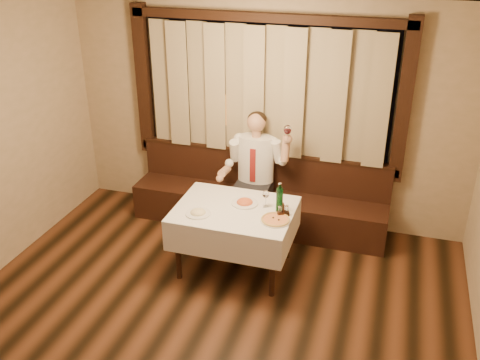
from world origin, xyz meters
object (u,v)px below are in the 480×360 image
(cruet_caddy, at_px, (283,211))
(seated_man, at_px, (255,165))
(banquette, at_px, (259,202))
(green_bottle, at_px, (279,199))
(pizza, at_px, (275,220))
(dining_table, at_px, (235,217))
(pasta_red, at_px, (245,201))
(pasta_cream, at_px, (198,211))

(cruet_caddy, xyz_separation_m, seated_man, (-0.57, 0.92, 0.06))
(banquette, xyz_separation_m, green_bottle, (0.47, -0.95, 0.59))
(banquette, relative_size, pizza, 10.24)
(banquette, bearing_deg, green_bottle, -63.57)
(green_bottle, xyz_separation_m, seated_man, (-0.51, 0.86, -0.04))
(dining_table, bearing_deg, pasta_red, 59.39)
(banquette, distance_m, pizza, 1.33)
(pasta_cream, relative_size, cruet_caddy, 1.91)
(pizza, height_order, pasta_cream, pasta_cream)
(pizza, bearing_deg, pasta_cream, -173.10)
(banquette, relative_size, green_bottle, 9.65)
(pasta_red, bearing_deg, cruet_caddy, -14.82)
(banquette, xyz_separation_m, cruet_caddy, (0.53, -1.02, 0.49))
(dining_table, bearing_deg, pizza, -15.29)
(green_bottle, bearing_deg, pizza, -87.04)
(pasta_red, bearing_deg, pizza, -32.62)
(pizza, height_order, seated_man, seated_man)
(pasta_red, relative_size, seated_man, 0.19)
(dining_table, distance_m, seated_man, 0.96)
(dining_table, distance_m, green_bottle, 0.54)
(green_bottle, relative_size, seated_man, 0.22)
(cruet_caddy, bearing_deg, banquette, 94.94)
(pasta_red, height_order, cruet_caddy, cruet_caddy)
(banquette, bearing_deg, pizza, -67.36)
(pasta_cream, distance_m, green_bottle, 0.86)
(banquette, distance_m, green_bottle, 1.21)
(dining_table, bearing_deg, pasta_cream, -145.09)
(dining_table, xyz_separation_m, cruet_caddy, (0.53, 0.01, 0.15))
(pizza, xyz_separation_m, seated_man, (-0.52, 1.06, 0.09))
(pasta_cream, relative_size, green_bottle, 0.79)
(banquette, xyz_separation_m, pasta_cream, (-0.33, -1.25, 0.48))
(banquette, xyz_separation_m, dining_table, (0.00, -1.02, 0.34))
(pasta_cream, bearing_deg, pizza, 6.90)
(pasta_cream, bearing_deg, banquette, 75.28)
(dining_table, relative_size, seated_man, 0.85)
(dining_table, bearing_deg, banquette, 90.00)
(dining_table, relative_size, pizza, 4.06)
(banquette, distance_m, pasta_cream, 1.38)
(green_bottle, bearing_deg, seated_man, 120.73)
(pasta_red, relative_size, pasta_cream, 1.09)
(seated_man, bearing_deg, pasta_red, -81.94)
(green_bottle, relative_size, cruet_caddy, 2.41)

